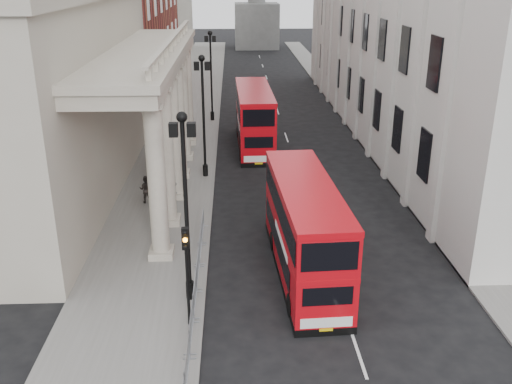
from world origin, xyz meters
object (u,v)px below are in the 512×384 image
lamp_post_mid (203,108)px  lamp_post_north (211,70)px  lamp_post_south (186,196)px  pedestrian_a (172,189)px  pedestrian_c (165,165)px  traffic_light (186,259)px  pedestrian_b (146,189)px  bus_near (305,227)px  bus_far (254,117)px

lamp_post_mid → lamp_post_north: bearing=90.0°
lamp_post_south → lamp_post_north: size_ratio=1.00×
lamp_post_mid → pedestrian_a: bearing=-110.5°
pedestrian_c → lamp_post_north: bearing=99.5°
traffic_light → pedestrian_b: bearing=104.9°
bus_near → pedestrian_a: size_ratio=5.88×
lamp_post_mid → lamp_post_north: (0.00, 16.00, 0.00)m
lamp_post_north → traffic_light: 34.07m
bus_near → pedestrian_c: bus_near is taller
lamp_post_south → pedestrian_a: 11.88m
lamp_post_north → bus_far: size_ratio=0.75×
traffic_light → bus_near: 6.76m
lamp_post_mid → traffic_light: 18.11m
lamp_post_south → pedestrian_b: 12.35m
traffic_light → bus_near: bus_near is taller
bus_far → pedestrian_c: bearing=-130.7°
lamp_post_north → traffic_light: size_ratio=1.93×
lamp_post_north → bus_far: bearing=-66.8°
lamp_post_south → traffic_light: size_ratio=1.93×
bus_near → pedestrian_c: size_ratio=5.67×
traffic_light → pedestrian_a: bearing=98.4°
bus_far → pedestrian_c: size_ratio=5.93×
bus_near → pedestrian_c: bearing=118.0°
bus_far → lamp_post_mid: bearing=-117.8°
bus_far → pedestrian_a: 13.58m
bus_far → pedestrian_a: bus_far is taller
traffic_light → bus_far: 25.67m
lamp_post_south → pedestrian_a: bearing=99.4°
lamp_post_south → pedestrian_b: bearing=107.0°
pedestrian_b → lamp_post_mid: bearing=-118.3°
lamp_post_south → pedestrian_b: size_ratio=4.80×
lamp_post_mid → traffic_light: bearing=-89.7°
lamp_post_north → pedestrian_c: bearing=-99.5°
bus_near → lamp_post_mid: bearing=108.0°
lamp_post_north → pedestrian_b: 21.44m
pedestrian_c → bus_near: bearing=-40.0°
bus_near → traffic_light: bearing=-143.1°
lamp_post_south → lamp_post_north: same height
lamp_post_north → bus_near: 30.28m
bus_near → pedestrian_a: (-7.10, 8.79, -1.34)m
traffic_light → pedestrian_b: (-3.52, 13.22, -2.12)m
pedestrian_b → traffic_light: bearing=112.1°
lamp_post_south → bus_near: bearing=23.6°
pedestrian_a → bus_far: bearing=41.3°
lamp_post_south → pedestrian_c: size_ratio=4.46×
lamp_post_mid → traffic_light: lamp_post_mid is taller
pedestrian_b → pedestrian_a: bearing=-177.4°
pedestrian_a → traffic_light: bearing=-106.0°
traffic_light → bus_far: size_ratio=0.39×
lamp_post_mid → pedestrian_b: lamp_post_mid is taller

